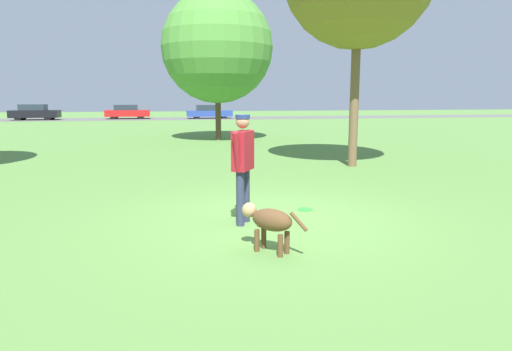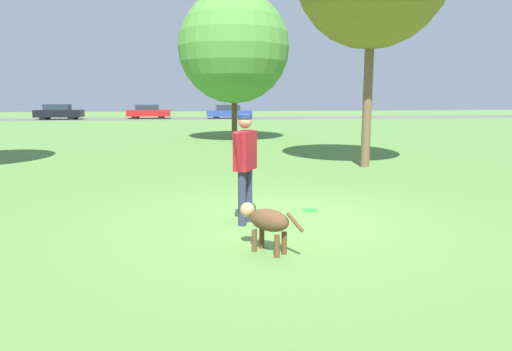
# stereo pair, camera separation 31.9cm
# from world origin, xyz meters

# --- Properties ---
(ground_plane) EXTENTS (120.00, 120.00, 0.00)m
(ground_plane) POSITION_xyz_m (0.00, 0.00, 0.00)
(ground_plane) COLOR #56843D
(far_road_strip) EXTENTS (120.00, 6.00, 0.01)m
(far_road_strip) POSITION_xyz_m (0.00, 37.08, 0.01)
(far_road_strip) COLOR #5B5B59
(far_road_strip) RESTS_ON ground_plane
(person) EXTENTS (0.44, 0.68, 1.74)m
(person) POSITION_xyz_m (-0.50, -0.13, 1.04)
(person) COLOR #2D334C
(person) RESTS_ON ground_plane
(dog) EXTENTS (0.77, 0.81, 0.62)m
(dog) POSITION_xyz_m (-0.40, -1.54, 0.42)
(dog) COLOR brown
(dog) RESTS_ON ground_plane
(frisbee) EXTENTS (0.26, 0.26, 0.02)m
(frisbee) POSITION_xyz_m (0.74, 0.52, 0.01)
(frisbee) COLOR #33D838
(frisbee) RESTS_ON ground_plane
(tree_mid_center) EXTENTS (5.09, 5.09, 6.80)m
(tree_mid_center) POSITION_xyz_m (0.81, 14.31, 4.25)
(tree_mid_center) COLOR #4C3826
(tree_mid_center) RESTS_ON ground_plane
(parked_car_black) EXTENTS (4.06, 1.84, 1.39)m
(parked_car_black) POSITION_xyz_m (-12.93, 36.71, 0.68)
(parked_car_black) COLOR black
(parked_car_black) RESTS_ON ground_plane
(parked_car_red) EXTENTS (4.00, 1.86, 1.31)m
(parked_car_red) POSITION_xyz_m (-5.03, 37.36, 0.65)
(parked_car_red) COLOR red
(parked_car_red) RESTS_ON ground_plane
(parked_car_blue) EXTENTS (4.27, 1.84, 1.28)m
(parked_car_blue) POSITION_xyz_m (2.55, 36.77, 0.62)
(parked_car_blue) COLOR #284293
(parked_car_blue) RESTS_ON ground_plane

